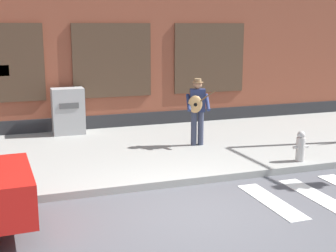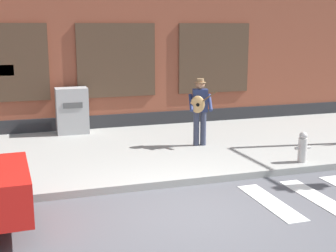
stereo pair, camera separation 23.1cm
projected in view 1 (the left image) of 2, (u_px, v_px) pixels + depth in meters
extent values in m
plane|color=#4C4C51|center=(197.00, 212.00, 8.16)|extent=(160.00, 160.00, 0.00)
cube|color=gray|center=(137.00, 151.00, 11.80)|extent=(28.00, 5.29, 0.15)
cube|color=#28282B|center=(114.00, 123.00, 14.18)|extent=(28.00, 0.04, 0.55)
cube|color=#473323|center=(0.00, 63.00, 12.78)|extent=(2.35, 0.06, 2.16)
cube|color=black|center=(0.00, 63.00, 12.77)|extent=(2.23, 0.03, 2.04)
cube|color=#473323|center=(112.00, 61.00, 13.77)|extent=(2.35, 0.06, 2.16)
cube|color=black|center=(112.00, 61.00, 13.76)|extent=(2.23, 0.03, 2.04)
cube|color=#473323|center=(210.00, 58.00, 14.77)|extent=(2.35, 0.06, 2.16)
cube|color=black|center=(210.00, 58.00, 14.76)|extent=(2.23, 0.03, 2.04)
cube|color=yellow|center=(1.00, 71.00, 12.80)|extent=(0.44, 0.02, 0.30)
cube|color=silver|center=(271.00, 201.00, 8.64)|extent=(0.42, 1.90, 0.01)
cube|color=silver|center=(315.00, 195.00, 8.94)|extent=(0.42, 1.90, 0.01)
cube|color=silver|center=(26.00, 173.00, 7.90)|extent=(0.07, 0.24, 0.12)
cube|color=silver|center=(33.00, 196.00, 6.86)|extent=(0.07, 0.24, 0.12)
cylinder|color=#33384C|center=(201.00, 128.00, 12.04)|extent=(0.15, 0.15, 0.88)
cylinder|color=#33384C|center=(194.00, 128.00, 12.01)|extent=(0.15, 0.15, 0.88)
cube|color=navy|center=(198.00, 100.00, 11.88)|extent=(0.43, 0.32, 0.58)
sphere|color=#9E7051|center=(198.00, 85.00, 11.80)|extent=(0.22, 0.22, 0.22)
cylinder|color=olive|center=(198.00, 82.00, 11.79)|extent=(0.27, 0.28, 0.02)
cylinder|color=olive|center=(198.00, 80.00, 11.78)|extent=(0.18, 0.18, 0.09)
cylinder|color=navy|center=(207.00, 102.00, 11.81)|extent=(0.23, 0.52, 0.39)
cylinder|color=navy|center=(189.00, 103.00, 11.78)|extent=(0.23, 0.52, 0.39)
ellipsoid|color=tan|center=(195.00, 104.00, 11.72)|extent=(0.38, 0.21, 0.44)
cylinder|color=black|center=(195.00, 105.00, 11.66)|extent=(0.09, 0.03, 0.09)
cylinder|color=brown|center=(206.00, 97.00, 11.68)|extent=(0.46, 0.16, 0.34)
cube|color=#9E9E9E|center=(68.00, 111.00, 13.23)|extent=(0.89, 0.52, 1.31)
cube|color=#4C4C4C|center=(69.00, 106.00, 12.93)|extent=(0.53, 0.02, 0.16)
cylinder|color=#B2ADA8|center=(300.00, 149.00, 10.63)|extent=(0.20, 0.20, 0.55)
sphere|color=#B2ADA8|center=(301.00, 135.00, 10.56)|extent=(0.18, 0.18, 0.18)
cylinder|color=#B2ADA8|center=(295.00, 147.00, 10.57)|extent=(0.10, 0.07, 0.07)
cylinder|color=#B2ADA8|center=(306.00, 146.00, 10.66)|extent=(0.10, 0.07, 0.07)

